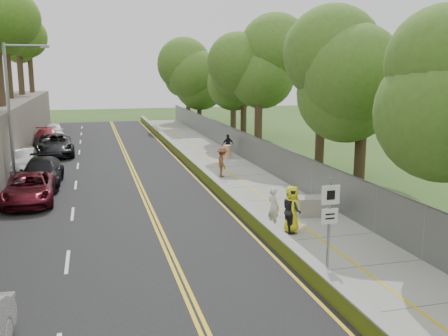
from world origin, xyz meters
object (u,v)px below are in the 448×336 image
object	(u,v)px
construction_barrel	(227,152)
person_far	(228,144)
car_2	(29,189)
concrete_block	(310,206)
painter_0	(292,209)
signpost	(330,214)
streetlight	(13,103)

from	to	relation	value
construction_barrel	person_far	xyz separation A→B (m)	(0.52, 1.55, 0.30)
car_2	person_far	distance (m)	17.31
concrete_block	car_2	world-z (taller)	car_2
painter_0	person_far	distance (m)	18.93
signpost	construction_barrel	distance (m)	21.41
car_2	painter_0	distance (m)	13.16
concrete_block	person_far	bearing A→B (deg)	87.36
signpost	concrete_block	size ratio (longest dim) A/B	2.48
construction_barrel	painter_0	xyz separation A→B (m)	(-2.01, -17.21, 0.47)
car_2	person_far	size ratio (longest dim) A/B	3.22
construction_barrel	person_far	world-z (taller)	person_far
painter_0	person_far	size ratio (longest dim) A/B	1.20
concrete_block	car_2	size ratio (longest dim) A/B	0.25
streetlight	concrete_block	bearing A→B (deg)	-38.84
construction_barrel	signpost	bearing A→B (deg)	-96.47
construction_barrel	painter_0	bearing A→B (deg)	-96.65
signpost	person_far	bearing A→B (deg)	82.69
concrete_block	person_far	distance (m)	16.78
car_2	streetlight	bearing A→B (deg)	101.55
concrete_block	painter_0	world-z (taller)	painter_0
construction_barrel	person_far	size ratio (longest dim) A/B	0.62
person_far	construction_barrel	bearing A→B (deg)	68.09
concrete_block	painter_0	distance (m)	2.71
concrete_block	car_2	bearing A→B (deg)	155.76
construction_barrel	concrete_block	world-z (taller)	construction_barrel
painter_0	construction_barrel	bearing A→B (deg)	9.66
construction_barrel	concrete_block	xyz separation A→B (m)	(-0.26, -15.21, -0.07)
signpost	construction_barrel	bearing A→B (deg)	83.53
streetlight	car_2	bearing A→B (deg)	-77.63
signpost	car_2	size ratio (longest dim) A/B	0.61
person_far	concrete_block	bearing A→B (deg)	83.86
streetlight	car_2	distance (m)	6.74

